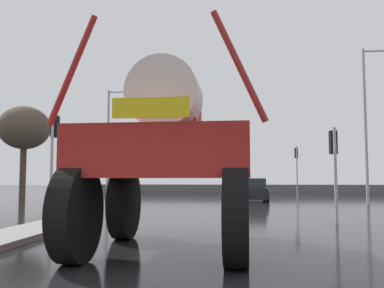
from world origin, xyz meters
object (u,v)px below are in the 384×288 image
object	(u,v)px
traffic_signal_near_left	(54,141)
streetlight_far_right	(368,117)
oversize_sprayer	(170,158)
bare_tree_left	(24,129)
traffic_signal_near_right	(334,153)
sedan_ahead	(253,190)
streetlight_far_left	(110,138)
traffic_signal_far_left	(296,160)

from	to	relation	value
traffic_signal_near_left	streetlight_far_right	distance (m)	18.36
oversize_sprayer	bare_tree_left	size ratio (longest dim) A/B	0.81
traffic_signal_near_left	traffic_signal_near_right	size ratio (longest dim) A/B	1.21
sedan_ahead	streetlight_far_left	distance (m)	12.41
sedan_ahead	streetlight_far_right	xyz separation A→B (m)	(6.73, -2.84, 4.46)
traffic_signal_far_left	traffic_signal_near_left	bearing A→B (deg)	-122.06
traffic_signal_far_left	streetlight_far_left	xyz separation A→B (m)	(-14.95, -2.15, 1.77)
traffic_signal_near_left	streetlight_far_right	world-z (taller)	streetlight_far_right
traffic_signal_near_left	streetlight_far_right	bearing A→B (deg)	34.92
traffic_signal_near_right	streetlight_far_left	size ratio (longest dim) A/B	0.39
sedan_ahead	traffic_signal_near_left	size ratio (longest dim) A/B	1.01
traffic_signal_near_right	streetlight_far_left	distance (m)	21.77
streetlight_far_right	bare_tree_left	world-z (taller)	streetlight_far_right
streetlight_far_right	traffic_signal_far_left	bearing A→B (deg)	108.02
oversize_sprayer	sedan_ahead	size ratio (longest dim) A/B	1.23
streetlight_far_left	sedan_ahead	bearing A→B (deg)	-19.14
traffic_signal_far_left	streetlight_far_left	bearing A→B (deg)	-171.82
streetlight_far_right	bare_tree_left	xyz separation A→B (m)	(-21.69, 0.31, -0.40)
sedan_ahead	streetlight_far_right	distance (m)	8.56
oversize_sprayer	traffic_signal_near_right	world-z (taller)	oversize_sprayer
traffic_signal_near_left	streetlight_far_left	distance (m)	17.45
traffic_signal_near_right	streetlight_far_right	xyz separation A→B (m)	(4.56, 10.42, 2.73)
oversize_sprayer	traffic_signal_near_left	world-z (taller)	oversize_sprayer
sedan_ahead	traffic_signal_near_right	size ratio (longest dim) A/B	1.22
oversize_sprayer	traffic_signal_far_left	size ratio (longest dim) A/B	1.24
traffic_signal_near_left	bare_tree_left	xyz separation A→B (m)	(-6.74, 10.74, 1.82)
oversize_sprayer	traffic_signal_near_left	xyz separation A→B (m)	(-5.36, 6.23, 0.96)
traffic_signal_near_right	streetlight_far_left	xyz separation A→B (m)	(-13.26, 17.11, 2.31)
traffic_signal_far_left	streetlight_far_left	distance (m)	15.20
oversize_sprayer	traffic_signal_far_left	bearing A→B (deg)	-12.94
oversize_sprayer	bare_tree_left	xyz separation A→B (m)	(-12.11, 16.97, 2.78)
traffic_signal_near_left	traffic_signal_near_right	world-z (taller)	traffic_signal_near_left
sedan_ahead	bare_tree_left	distance (m)	15.70
traffic_signal_near_right	traffic_signal_far_left	xyz separation A→B (m)	(1.69, 19.25, 0.53)
traffic_signal_near_left	traffic_signal_far_left	size ratio (longest dim) A/B	0.99
traffic_signal_near_left	streetlight_far_left	xyz separation A→B (m)	(-2.88, 17.12, 1.80)
traffic_signal_near_right	streetlight_far_right	size ratio (longest dim) A/B	0.36
traffic_signal_near_right	streetlight_far_right	bearing A→B (deg)	66.36
traffic_signal_far_left	streetlight_far_right	world-z (taller)	streetlight_far_right
oversize_sprayer	traffic_signal_near_right	xyz separation A→B (m)	(5.02, 6.24, 0.45)
traffic_signal_far_left	oversize_sprayer	bearing A→B (deg)	-104.74
oversize_sprayer	streetlight_far_right	size ratio (longest dim) A/B	0.54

